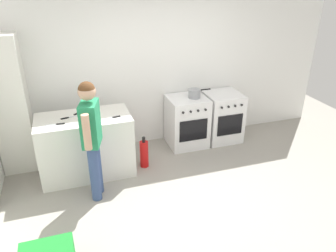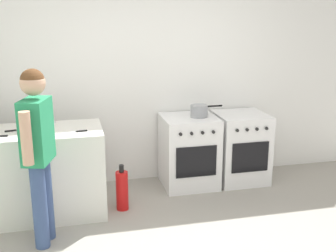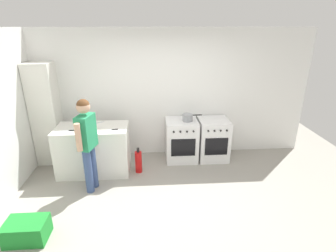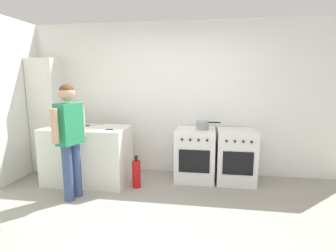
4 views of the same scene
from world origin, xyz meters
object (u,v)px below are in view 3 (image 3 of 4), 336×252
knife_carving (109,130)px  person (87,138)px  knife_utility (69,131)px  larder_cabinet (46,115)px  knife_bread (95,123)px  pot (188,118)px  recycling_crate_lower (27,231)px  knife_chef (83,126)px  oven_right (213,139)px  fire_extinguisher (138,162)px  oven_left (181,140)px

knife_carving → person: bearing=-123.2°
knife_utility → larder_cabinet: bearing=133.5°
knife_carving → knife_bread: size_ratio=1.06×
pot → recycling_crate_lower: (-2.37, -2.06, -0.78)m
knife_chef → person: bearing=-71.7°
knife_chef → oven_right: bearing=7.7°
knife_carving → person: 0.53m
pot → person: person is taller
knife_chef → knife_carving: size_ratio=0.93×
oven_right → pot: size_ratio=2.23×
knife_carving → recycling_crate_lower: 1.94m
person → fire_extinguisher: person is taller
knife_bread → pot: bearing=5.3°
oven_right → pot: 0.74m
oven_right → knife_chef: bearing=-172.3°
knife_utility → knife_chef: bearing=42.3°
recycling_crate_lower → larder_cabinet: bearing=100.1°
oven_right → knife_chef: size_ratio=2.76×
knife_utility → fire_extinguisher: knife_utility is taller
knife_bread → person: bearing=-87.5°
larder_cabinet → knife_carving: bearing=-26.4°
knife_utility → oven_left: bearing=14.3°
oven_right → larder_cabinet: larder_cabinet is taller
recycling_crate_lower → knife_chef: bearing=76.9°
fire_extinguisher → larder_cabinet: size_ratio=0.25×
knife_utility → person: 0.62m
pot → knife_carving: size_ratio=1.15×
oven_right → knife_carving: size_ratio=2.57×
larder_cabinet → person: bearing=-47.0°
person → recycling_crate_lower: bearing=-119.4°
knife_carving → knife_utility: size_ratio=1.31×
pot → knife_bread: size_ratio=1.22×
person → fire_extinguisher: bearing=33.2°
pot → person: 2.00m
pot → larder_cabinet: (-2.76, 0.13, 0.08)m
knife_chef → knife_bread: (0.18, 0.15, -0.00)m
knife_carving → person: size_ratio=0.21×
knife_chef → person: 0.68m
oven_right → knife_bread: knife_bread is taller
oven_left → pot: (0.11, -0.02, 0.49)m
pot → fire_extinguisher: size_ratio=0.76×
oven_left → knife_utility: 2.17m
oven_left → knife_chef: (-1.85, -0.34, 0.48)m
fire_extinguisher → recycling_crate_lower: 2.12m
pot → fire_extinguisher: bearing=-155.2°
oven_left → recycling_crate_lower: bearing=-137.3°
knife_bread → fire_extinguisher: bearing=-19.7°
knife_utility → larder_cabinet: size_ratio=0.13×
knife_bread → larder_cabinet: larder_cabinet is taller
knife_chef → larder_cabinet: larder_cabinet is taller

